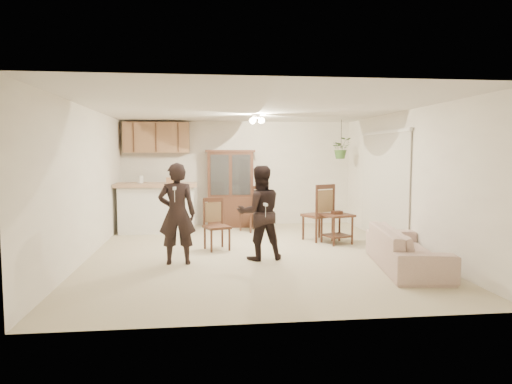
{
  "coord_description": "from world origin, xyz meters",
  "views": [
    {
      "loc": [
        -0.84,
        -7.76,
        1.75
      ],
      "look_at": [
        0.11,
        0.4,
        1.04
      ],
      "focal_mm": 32.0,
      "sensor_mm": 36.0,
      "label": 1
    }
  ],
  "objects": [
    {
      "name": "china_hutch",
      "position": [
        -0.2,
        2.97,
        0.9
      ],
      "size": [
        1.17,
        0.5,
        1.82
      ],
      "rotation": [
        0.0,
        0.0,
        -0.05
      ],
      "color": "#371F14",
      "rests_on": "floor"
    },
    {
      "name": "ceiling_fixture",
      "position": [
        0.2,
        1.2,
        2.4
      ],
      "size": [
        0.36,
        0.36,
        0.2
      ],
      "primitive_type": null,
      "color": "#FEE6BE",
      "rests_on": "ceiling"
    },
    {
      "name": "breakfast_bar",
      "position": [
        -1.85,
        2.35,
        0.5
      ],
      "size": [
        1.6,
        0.55,
        1.0
      ],
      "primitive_type": "cube",
      "color": "silver",
      "rests_on": "floor"
    },
    {
      "name": "chair_bar",
      "position": [
        -0.6,
        0.39,
        0.26
      ],
      "size": [
        0.53,
        0.53,
        0.93
      ],
      "rotation": [
        0.0,
        0.0,
        0.34
      ],
      "color": "#371F14",
      "rests_on": "floor"
    },
    {
      "name": "wall_back",
      "position": [
        0.0,
        3.25,
        1.25
      ],
      "size": [
        5.5,
        0.02,
        2.5
      ],
      "primitive_type": "cube",
      "color": "white",
      "rests_on": "ground"
    },
    {
      "name": "upper_cabinets",
      "position": [
        -1.9,
        3.07,
        2.1
      ],
      "size": [
        1.5,
        0.34,
        0.7
      ],
      "primitive_type": "cube",
      "color": "brown",
      "rests_on": "wall_back"
    },
    {
      "name": "hanging_plant",
      "position": [
        2.3,
        2.4,
        1.85
      ],
      "size": [
        0.43,
        0.37,
        0.48
      ],
      "primitive_type": "imported",
      "color": "#315421",
      "rests_on": "ceiling"
    },
    {
      "name": "child",
      "position": [
        0.07,
        -0.43,
        0.68
      ],
      "size": [
        0.72,
        0.6,
        1.35
      ],
      "primitive_type": "imported",
      "rotation": [
        0.0,
        0.0,
        3.28
      ],
      "color": "black",
      "rests_on": "floor"
    },
    {
      "name": "chair_hutch_left",
      "position": [
        0.24,
        2.27,
        0.28
      ],
      "size": [
        0.61,
        0.61,
        1.0
      ],
      "rotation": [
        0.0,
        0.0,
        -1.0
      ],
      "color": "#371F14",
      "rests_on": "floor"
    },
    {
      "name": "vertical_blinds",
      "position": [
        2.71,
        0.9,
        1.1
      ],
      "size": [
        0.06,
        2.3,
        2.1
      ],
      "primitive_type": null,
      "color": "beige",
      "rests_on": "wall_right"
    },
    {
      "name": "wall_front",
      "position": [
        0.0,
        -3.25,
        1.25
      ],
      "size": [
        5.5,
        0.02,
        2.5
      ],
      "primitive_type": "cube",
      "color": "white",
      "rests_on": "ground"
    },
    {
      "name": "chair_hutch_right",
      "position": [
        1.43,
        1.05,
        0.32
      ],
      "size": [
        0.67,
        0.67,
        1.13
      ],
      "rotation": [
        0.0,
        0.0,
        3.58
      ],
      "color": "#371F14",
      "rests_on": "floor"
    },
    {
      "name": "ceiling",
      "position": [
        0.0,
        0.0,
        2.5
      ],
      "size": [
        5.5,
        6.5,
        0.02
      ],
      "primitive_type": "cube",
      "color": "silver",
      "rests_on": "wall_back"
    },
    {
      "name": "controller_adult",
      "position": [
        -1.26,
        -0.96,
        1.22
      ],
      "size": [
        0.05,
        0.14,
        0.04
      ],
      "primitive_type": "cube",
      "rotation": [
        0.0,
        0.0,
        3.12
      ],
      "color": "white",
      "rests_on": "adult"
    },
    {
      "name": "bar_top",
      "position": [
        -1.85,
        2.35,
        1.05
      ],
      "size": [
        1.75,
        0.7,
        0.08
      ],
      "primitive_type": "cube",
      "color": "#A07D60",
      "rests_on": "breakfast_bar"
    },
    {
      "name": "side_table",
      "position": [
        1.71,
        0.69,
        0.3
      ],
      "size": [
        0.66,
        0.66,
        0.64
      ],
      "rotation": [
        0.0,
        0.0,
        0.31
      ],
      "color": "#371F14",
      "rests_on": "floor"
    },
    {
      "name": "controller_child",
      "position": [
        0.12,
        -0.79,
        0.95
      ],
      "size": [
        0.06,
        0.14,
        0.04
      ],
      "primitive_type": "cube",
      "rotation": [
        0.0,
        0.0,
        3.28
      ],
      "color": "white",
      "rests_on": "child"
    },
    {
      "name": "wall_left",
      "position": [
        -2.75,
        0.0,
        1.25
      ],
      "size": [
        0.02,
        6.5,
        2.5
      ],
      "primitive_type": "cube",
      "color": "white",
      "rests_on": "ground"
    },
    {
      "name": "plant_cord",
      "position": [
        2.3,
        2.4,
        2.17
      ],
      "size": [
        0.01,
        0.01,
        0.65
      ],
      "primitive_type": "cylinder",
      "color": "black",
      "rests_on": "ceiling"
    },
    {
      "name": "floor",
      "position": [
        0.0,
        0.0,
        0.0
      ],
      "size": [
        6.5,
        6.5,
        0.0
      ],
      "primitive_type": "plane",
      "color": "#BDB08F",
      "rests_on": "ground"
    },
    {
      "name": "sofa",
      "position": [
        2.21,
        -1.27,
        0.37
      ],
      "size": [
        1.02,
        1.97,
        0.73
      ],
      "primitive_type": "imported",
      "rotation": [
        0.0,
        0.0,
        1.41
      ],
      "color": "beige",
      "rests_on": "floor"
    },
    {
      "name": "adult",
      "position": [
        -1.25,
        -0.59,
        0.9
      ],
      "size": [
        0.67,
        0.45,
        1.8
      ],
      "primitive_type": "imported",
      "rotation": [
        0.0,
        0.0,
        3.12
      ],
      "color": "black",
      "rests_on": "floor"
    },
    {
      "name": "wall_right",
      "position": [
        2.75,
        0.0,
        1.25
      ],
      "size": [
        0.02,
        6.5,
        2.5
      ],
      "primitive_type": "cube",
      "color": "white",
      "rests_on": "ground"
    }
  ]
}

